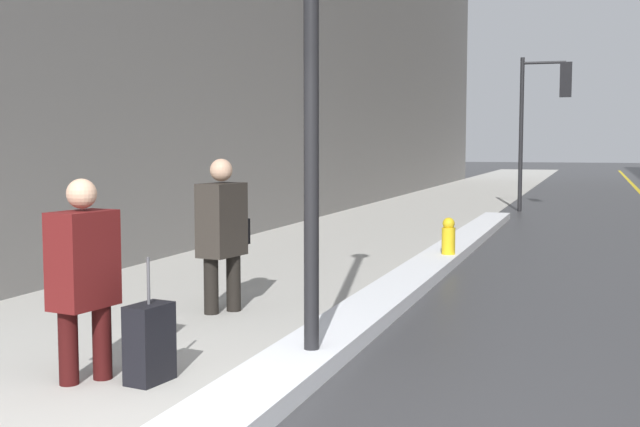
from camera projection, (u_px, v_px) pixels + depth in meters
The scene contains 7 objects.
sidewalk_slab at pixel (404, 218), 19.43m from camera, with size 4.00×80.00×0.01m.
snow_bank_curb at pixel (428, 267), 11.17m from camera, with size 0.58×17.11×0.15m.
traffic_light_near at pixel (548, 100), 20.99m from camera, with size 1.31×0.32×4.06m.
pedestrian_nearside at pixel (84, 271), 5.90m from camera, with size 0.36×0.53×1.53m.
pedestrian_with_shoulder_bag at pixel (222, 228), 8.38m from camera, with size 0.39×0.76×1.63m.
rolling_suitcase at pixel (150, 344), 5.94m from camera, with size 0.27×0.39×0.95m.
fire_hydrant at pixel (448, 241), 11.88m from camera, with size 0.20×0.20×0.70m.
Camera 1 is at (2.32, -3.97, 1.77)m, focal length 45.00 mm.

